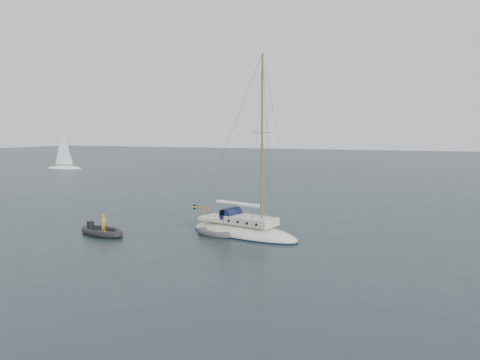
% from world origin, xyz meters
% --- Properties ---
extents(ground, '(300.00, 300.00, 0.00)m').
position_xyz_m(ground, '(0.00, 0.00, 0.00)').
color(ground, black).
rests_on(ground, ground).
extents(sailboat, '(8.92, 2.68, 12.71)m').
position_xyz_m(sailboat, '(-0.69, 1.65, 0.96)').
color(sailboat, silver).
rests_on(sailboat, ground).
extents(dinghy, '(3.06, 1.38, 0.44)m').
position_xyz_m(dinghy, '(-2.55, 0.91, 0.19)').
color(dinghy, '#545459').
rests_on(dinghy, ground).
extents(rib, '(4.06, 1.84, 1.53)m').
position_xyz_m(rib, '(-9.92, -1.74, 0.24)').
color(rib, black).
rests_on(rib, ground).
extents(distant_yacht_a, '(6.56, 3.50, 8.69)m').
position_xyz_m(distant_yacht_a, '(-52.59, 41.67, 3.71)').
color(distant_yacht_a, white).
rests_on(distant_yacht_a, ground).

